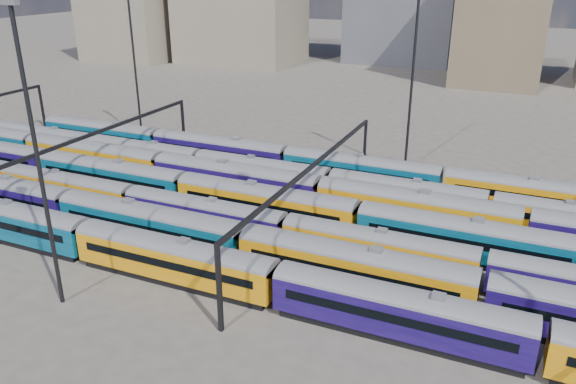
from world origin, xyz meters
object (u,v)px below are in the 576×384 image
at_px(mast_2, 36,151).
at_px(rake_0, 277,279).
at_px(rake_1, 354,264).
at_px(rake_2, 285,227).

bearing_deg(mast_2, rake_0, 21.60).
xyz_separation_m(rake_0, mast_2, (-17.68, -7.00, 11.26)).
height_order(rake_1, rake_2, rake_1).
distance_m(rake_0, mast_2, 22.10).
height_order(rake_2, mast_2, mast_2).
relative_size(rake_1, rake_2, 0.94).
xyz_separation_m(rake_1, rake_2, (-8.95, 5.00, -0.34)).
xyz_separation_m(rake_2, mast_2, (-14.02, -17.00, 11.45)).
relative_size(rake_0, rake_1, 1.14).
bearing_deg(rake_1, mast_2, -152.41).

